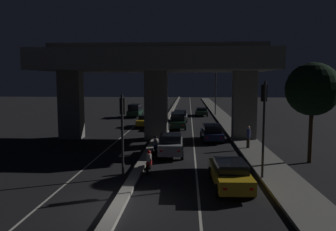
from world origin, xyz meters
The scene contains 22 objects.
ground_plane centered at (0.00, 0.00, 0.00)m, with size 200.00×200.00×0.00m, color black.
lane_line_left_inner centered at (-3.62, 35.00, 0.00)m, with size 0.12×126.00×0.00m, color beige.
lane_line_right_inner centered at (3.62, 35.00, 0.00)m, with size 0.12×126.00×0.00m, color beige.
median_divider centered at (0.00, 35.00, 0.11)m, with size 0.61×126.00×0.22m, color gray.
sidewalk_right centered at (8.43, 28.00, 0.08)m, with size 2.38×126.00×0.17m, color slate.
elevated_overpass centered at (0.00, 17.44, 6.93)m, with size 21.29×10.33×9.29m.
traffic_light_left_of_median centered at (-0.70, 4.62, 3.33)m, with size 0.30×0.49×4.88m.
traffic_light_right_of_median centered at (7.34, 4.61, 3.83)m, with size 0.30×0.49×5.65m.
street_lamp centered at (7.12, 39.29, 4.51)m, with size 2.52×0.32×7.53m.
car_taxi_yellow_lead centered at (5.31, 3.03, 0.79)m, with size 2.03×4.84×1.48m.
car_silver_second centered at (1.80, 10.33, 0.86)m, with size 1.98×4.01×1.67m.
car_dark_blue_third centered at (5.33, 16.80, 0.82)m, with size 2.09×4.50×1.54m.
car_dark_green_fourth centered at (1.86, 24.72, 0.99)m, with size 2.05×4.69×1.88m.
car_silver_fifth centered at (2.04, 31.53, 0.80)m, with size 2.02×4.19×1.53m.
car_dark_green_sixth centered at (5.26, 39.26, 0.69)m, with size 2.00×4.35×1.31m.
car_taxi_yellow_lead_oncoming centered at (-2.09, 25.87, 0.72)m, with size 2.14×4.04×1.40m.
car_dark_green_second_oncoming centered at (-5.21, 36.51, 1.06)m, with size 2.14×4.08×2.03m.
motorcycle_red_filtering_near centered at (0.67, 5.79, 0.59)m, with size 0.33×2.00×1.38m.
motorcycle_blue_filtering_mid centered at (0.56, 11.19, 0.59)m, with size 0.33×1.90×1.38m.
motorcycle_white_filtering_far centered at (0.99, 19.04, 0.62)m, with size 0.32×1.92×1.47m.
pedestrian_on_sidewalk centered at (8.04, 12.91, 1.09)m, with size 0.32×0.32×1.80m.
roadside_tree_kerbside_near centered at (11.51, 8.82, 5.07)m, with size 3.62×3.62×6.90m.
Camera 1 is at (3.09, -13.98, 5.65)m, focal length 35.00 mm.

